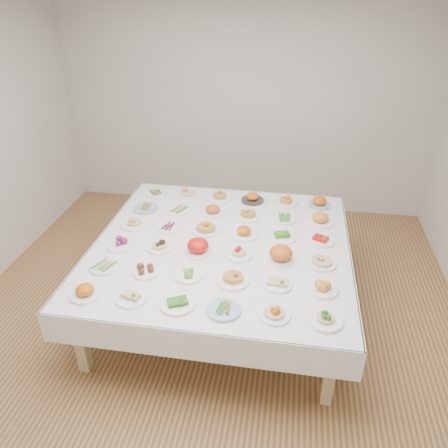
% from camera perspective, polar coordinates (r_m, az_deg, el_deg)
% --- Properties ---
extents(room_envelope, '(5.02, 5.02, 2.81)m').
position_cam_1_polar(room_envelope, '(3.54, -2.19, 10.99)').
color(room_envelope, '#A67545').
rests_on(room_envelope, ground).
extents(display_table, '(2.41, 2.41, 0.75)m').
position_cam_1_polar(display_table, '(4.18, -0.34, -3.29)').
color(display_table, white).
rests_on(display_table, ground).
extents(dish_0, '(0.24, 0.24, 0.13)m').
position_cam_1_polar(dish_0, '(3.65, -17.73, -8.18)').
color(dish_0, white).
rests_on(dish_0, display_table).
extents(dish_1, '(0.24, 0.24, 0.09)m').
position_cam_1_polar(dish_1, '(3.53, -12.06, -9.23)').
color(dish_1, white).
rests_on(dish_1, display_table).
extents(dish_2, '(0.26, 0.26, 0.12)m').
position_cam_1_polar(dish_2, '(3.41, -6.11, -9.84)').
color(dish_2, white).
rests_on(dish_2, display_table).
extents(dish_3, '(0.26, 0.26, 0.05)m').
position_cam_1_polar(dish_3, '(3.37, -0.02, -11.04)').
color(dish_3, '#4C66B2').
rests_on(dish_3, display_table).
extents(dish_4, '(0.24, 0.24, 0.13)m').
position_cam_1_polar(dish_4, '(3.32, 6.61, -11.13)').
color(dish_4, white).
rests_on(dish_4, display_table).
extents(dish_5, '(0.26, 0.26, 0.12)m').
position_cam_1_polar(dish_5, '(3.34, 13.12, -11.66)').
color(dish_5, white).
rests_on(dish_5, display_table).
extents(dish_6, '(0.26, 0.26, 0.06)m').
position_cam_1_polar(dish_6, '(3.95, -15.34, -5.21)').
color(dish_6, white).
rests_on(dish_6, display_table).
extents(dish_7, '(0.23, 0.23, 0.11)m').
position_cam_1_polar(dish_7, '(3.79, -10.15, -5.73)').
color(dish_7, white).
rests_on(dish_7, display_table).
extents(dish_8, '(0.25, 0.25, 0.05)m').
position_cam_1_polar(dish_8, '(3.72, -4.65, -6.58)').
color(dish_8, white).
rests_on(dish_8, display_table).
extents(dish_9, '(0.27, 0.27, 0.15)m').
position_cam_1_polar(dish_9, '(3.62, 1.19, -6.70)').
color(dish_9, white).
rests_on(dish_9, display_table).
extents(dish_10, '(0.23, 0.23, 0.10)m').
position_cam_1_polar(dish_10, '(3.62, 7.04, -7.46)').
color(dish_10, white).
rests_on(dish_10, display_table).
extents(dish_11, '(0.24, 0.24, 0.11)m').
position_cam_1_polar(dish_11, '(3.63, 12.79, -7.88)').
color(dish_11, white).
rests_on(dish_11, display_table).
extents(dish_12, '(0.27, 0.27, 0.11)m').
position_cam_1_polar(dish_12, '(4.20, -13.36, -2.21)').
color(dish_12, white).
rests_on(dish_12, display_table).
extents(dish_13, '(0.23, 0.23, 0.13)m').
position_cam_1_polar(dish_13, '(4.08, -8.44, -2.52)').
color(dish_13, white).
rests_on(dish_13, display_table).
extents(dish_14, '(0.25, 0.25, 0.15)m').
position_cam_1_polar(dish_14, '(3.99, -3.43, -2.83)').
color(dish_14, white).
rests_on(dish_14, display_table).
extents(dish_15, '(0.25, 0.25, 0.13)m').
position_cam_1_polar(dish_15, '(3.94, 1.95, -3.48)').
color(dish_15, white).
rests_on(dish_15, display_table).
extents(dish_16, '(0.25, 0.25, 0.15)m').
position_cam_1_polar(dish_16, '(3.91, 7.43, -3.89)').
color(dish_16, white).
rests_on(dish_16, display_table).
extents(dish_17, '(0.25, 0.25, 0.14)m').
position_cam_1_polar(dish_17, '(3.92, 12.70, -4.37)').
color(dish_17, white).
rests_on(dish_17, display_table).
extents(dish_18, '(0.27, 0.27, 0.13)m').
position_cam_1_polar(dish_18, '(4.50, -11.66, 0.45)').
color(dish_18, white).
rests_on(dish_18, display_table).
extents(dish_19, '(0.24, 0.24, 0.05)m').
position_cam_1_polar(dish_19, '(4.41, -7.22, -0.36)').
color(dish_19, white).
rests_on(dish_19, display_table).
extents(dish_20, '(0.26, 0.26, 0.17)m').
position_cam_1_polar(dish_20, '(4.30, -2.39, -0.08)').
color(dish_20, white).
rests_on(dish_20, display_table).
extents(dish_21, '(0.27, 0.27, 0.15)m').
position_cam_1_polar(dish_21, '(4.24, 2.63, -0.75)').
color(dish_21, white).
rests_on(dish_21, display_table).
extents(dish_22, '(0.26, 0.26, 0.12)m').
position_cam_1_polar(dish_22, '(4.24, 7.62, -1.27)').
color(dish_22, white).
rests_on(dish_22, display_table).
extents(dish_23, '(0.26, 0.26, 0.10)m').
position_cam_1_polar(dish_23, '(4.26, 12.51, -1.81)').
color(dish_23, white).
rests_on(dish_23, display_table).
extents(dish_24, '(0.27, 0.27, 0.06)m').
position_cam_1_polar(dish_24, '(4.82, -10.21, 2.17)').
color(dish_24, '#4C66B2').
rests_on(dish_24, display_table).
extents(dish_25, '(0.25, 0.24, 0.06)m').
position_cam_1_polar(dish_25, '(4.72, -5.93, 1.91)').
color(dish_25, white).
rests_on(dish_25, display_table).
extents(dish_26, '(0.23, 0.23, 0.14)m').
position_cam_1_polar(dish_26, '(4.63, -1.49, 2.02)').
color(dish_26, white).
rests_on(dish_26, display_table).
extents(dish_27, '(0.25, 0.25, 0.14)m').
position_cam_1_polar(dish_27, '(4.57, 3.18, 1.55)').
color(dish_27, white).
rests_on(dish_27, display_table).
extents(dish_28, '(0.24, 0.24, 0.06)m').
position_cam_1_polar(dish_28, '(4.57, 7.90, 0.78)').
color(dish_28, white).
rests_on(dish_28, display_table).
extents(dish_29, '(0.27, 0.27, 0.15)m').
position_cam_1_polar(dish_29, '(4.56, 12.51, 0.91)').
color(dish_29, white).
rests_on(dish_29, display_table).
extents(dish_30, '(0.24, 0.24, 0.05)m').
position_cam_1_polar(dish_30, '(5.13, -8.90, 4.05)').
color(dish_30, white).
rests_on(dish_30, display_table).
extents(dish_31, '(0.23, 0.23, 0.14)m').
position_cam_1_polar(dish_31, '(5.03, -4.88, 4.30)').
color(dish_31, white).
rests_on(dish_31, display_table).
extents(dish_32, '(0.27, 0.27, 0.15)m').
position_cam_1_polar(dish_32, '(4.94, -0.55, 3.93)').
color(dish_32, white).
rests_on(dish_32, display_table).
extents(dish_33, '(0.25, 0.25, 0.13)m').
position_cam_1_polar(dish_33, '(4.91, 3.76, 3.61)').
color(dish_33, '#2E2B29').
rests_on(dish_33, display_table).
extents(dish_34, '(0.25, 0.25, 0.14)m').
position_cam_1_polar(dish_34, '(4.88, 8.09, 3.28)').
color(dish_34, white).
rests_on(dish_34, display_table).
extents(dish_35, '(0.24, 0.24, 0.14)m').
position_cam_1_polar(dish_35, '(4.91, 12.34, 3.00)').
color(dish_35, '#4C66B2').
rests_on(dish_35, display_table).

